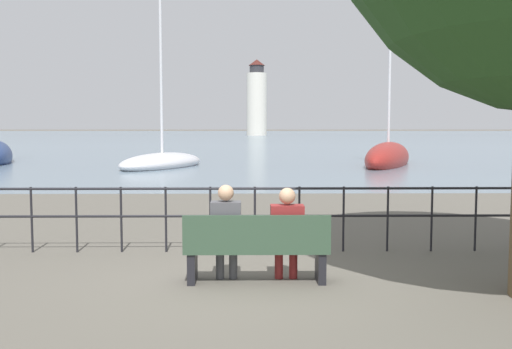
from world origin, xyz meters
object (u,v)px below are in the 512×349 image
object	(u,v)px
park_bench	(257,250)
sailboat_2	(388,158)
seated_person_left	(226,229)
harbor_lighthouse	(257,100)
seated_person_right	(287,230)
sailboat_1	(162,162)

from	to	relation	value
park_bench	sailboat_2	distance (m)	23.91
park_bench	seated_person_left	world-z (taller)	seated_person_left
sailboat_2	harbor_lighthouse	bearing A→B (deg)	115.02
seated_person_right	harbor_lighthouse	xyz separation A→B (m)	(1.62, 131.24, 7.82)
seated_person_left	sailboat_2	bearing A→B (deg)	71.29
seated_person_right	sailboat_2	distance (m)	23.72
park_bench	seated_person_right	world-z (taller)	seated_person_right
park_bench	harbor_lighthouse	bearing A→B (deg)	89.12
harbor_lighthouse	sailboat_2	bearing A→B (deg)	-87.22
seated_person_left	harbor_lighthouse	xyz separation A→B (m)	(2.41, 131.24, 7.80)
seated_person_left	harbor_lighthouse	distance (m)	131.50
seated_person_right	sailboat_1	bearing A→B (deg)	102.72
park_bench	sailboat_2	bearing A→B (deg)	72.24
park_bench	sailboat_1	xyz separation A→B (m)	(-4.41, 21.34, -0.18)
seated_person_right	sailboat_2	xyz separation A→B (m)	(6.90, 22.69, -0.28)
seated_person_right	park_bench	bearing A→B (deg)	-168.82
park_bench	sailboat_1	size ratio (longest dim) A/B	0.20
sailboat_1	seated_person_left	bearing A→B (deg)	-56.83
sailboat_1	harbor_lighthouse	distance (m)	110.48
sailboat_2	harbor_lighthouse	size ratio (longest dim) A/B	0.69
sailboat_1	seated_person_right	bearing A→B (deg)	-54.80
sailboat_1	sailboat_2	distance (m)	11.78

